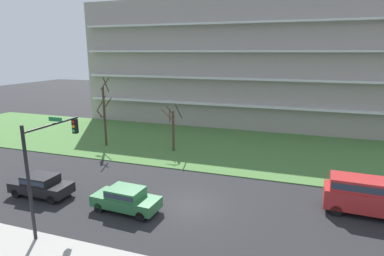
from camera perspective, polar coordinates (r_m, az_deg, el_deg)
The scene contains 9 objects.
ground at distance 22.07m, azimuth -0.54°, elevation -13.62°, with size 160.00×160.00×0.00m, color #232326.
grass_lawn_strip at distance 34.66m, azimuth 7.18°, elevation -3.45°, with size 80.00×16.00×0.08m, color #477238.
apartment_building at distance 46.23m, azimuth 10.91°, elevation 11.17°, with size 46.95×11.35×16.82m.
tree_far_left at distance 35.46m, azimuth -15.31°, elevation 2.58°, with size 1.62×1.57×7.52m.
tree_left at distance 32.58m, azimuth -3.41°, elevation 0.20°, with size 1.93×1.71×5.15m.
van_red_near_left at distance 23.18m, azimuth 28.98°, elevation -10.23°, with size 5.28×2.23×2.36m.
sedan_black_center_left at distance 25.40m, azimuth -25.27°, elevation -9.08°, with size 4.41×1.83×1.57m.
sedan_green_center_right at distance 21.45m, azimuth -11.68°, elevation -12.16°, with size 4.50×2.05×1.57m.
traffic_signal_mast at distance 19.49m, azimuth -24.47°, elevation -4.76°, with size 0.90×4.32×6.46m.
Camera 1 is at (6.54, -18.54, 10.03)m, focal length 29.97 mm.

